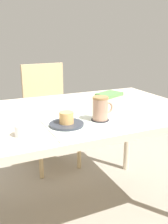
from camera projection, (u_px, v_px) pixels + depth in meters
The scene contains 11 objects.
ground_plane at pixel (78, 216), 1.66m from camera, with size 4.40×4.40×0.02m, color #9E9384.
dining_table at pixel (77, 121), 1.47m from camera, with size 1.36×0.87×0.72m.
wooden_chair at pixel (49, 112), 2.25m from camera, with size 0.45×0.45×0.90m.
placemat at pixel (87, 123), 1.22m from camera, with size 0.40×0.33×0.00m, color silver.
pastry_plate at pixel (67, 124), 1.19m from camera, with size 0.17×0.17×0.01m, color #333842.
pastry at pixel (66, 118), 1.18m from camera, with size 0.07×0.07×0.05m, color #E0A860.
coffee_coaster at pixel (100, 120), 1.26m from camera, with size 0.09×0.09×0.01m, color #232328.
coffee_mug at pixel (101, 108), 1.25m from camera, with size 0.11×0.08×0.12m.
teaspoon at pixel (119, 128), 1.15m from camera, with size 0.01×0.01×0.13m, color silver.
sugar_bowl at pixel (23, 130), 1.07m from camera, with size 0.07×0.07×0.05m, color white.
small_book at pixel (109, 95), 1.79m from camera, with size 0.18×0.12×0.02m, color #598C4C.
Camera 1 is at (-0.54, -1.28, 1.13)m, focal length 40.00 mm.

